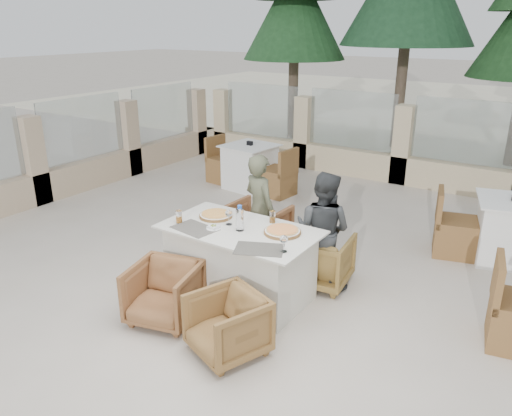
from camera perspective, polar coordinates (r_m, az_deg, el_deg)
The scene contains 24 objects.
ground at distance 5.44m, azimuth -0.36°, elevation -9.71°, with size 80.00×80.00×0.00m, color beige.
sand_patch at distance 18.31m, azimuth 25.26°, elevation 9.87°, with size 30.00×16.00×0.01m, color #FAF0CC.
perimeter_wall_far at distance 9.30m, azimuth 16.48°, elevation 7.54°, with size 10.00×0.34×1.60m, color beige, non-canonical shape.
perimeter_wall_left at distance 9.16m, azimuth -19.00°, elevation 7.08°, with size 0.34×7.00×1.60m, color #C6AD8C, non-canonical shape.
pine_far_left at distance 12.52m, azimuth 4.46°, elevation 20.37°, with size 2.42×2.42×5.50m, color #1F4A23.
dining_table at distance 5.23m, azimuth -1.82°, elevation -6.25°, with size 1.60×0.90×0.77m, color silver, non-canonical shape.
placemat_near_left at distance 5.11m, azimuth -7.04°, elevation -2.33°, with size 0.45×0.30×0.00m, color #5F5A52.
placemat_near_right at distance 4.61m, azimuth 0.37°, elevation -4.71°, with size 0.45×0.30×0.00m, color #524E46.
pizza_left at distance 5.38m, azimuth -4.62°, elevation -0.80°, with size 0.35×0.35×0.05m, color orange.
pizza_right at distance 4.95m, azimuth 3.03°, elevation -2.66°, with size 0.37×0.37×0.05m, color #F65C21.
water_bottle at distance 4.98m, azimuth -1.86°, elevation -1.14°, with size 0.08×0.08×0.27m, color #A6C6DA.
wine_glass_centre at distance 5.14m, azimuth -3.12°, elevation -0.95°, with size 0.08×0.08×0.18m, color white, non-canonical shape.
wine_glass_corner at distance 4.54m, azimuth 3.20°, elevation -3.96°, with size 0.08×0.08×0.18m, color silver, non-canonical shape.
beer_glass_left at distance 5.26m, azimuth -8.80°, elevation -0.99°, with size 0.07×0.07×0.13m, color orange.
beer_glass_right at distance 5.20m, azimuth 1.89°, elevation -1.01°, with size 0.06×0.06×0.13m, color #C3731B.
olive_dish at distance 5.07m, azimuth -4.88°, elevation -2.15°, with size 0.11×0.11×0.04m, color white, non-canonical shape.
armchair_far_left at distance 6.15m, azimuth -0.08°, elevation -2.60°, with size 0.71×0.73×0.66m, color #975D37.
armchair_far_right at distance 5.56m, azimuth 7.47°, elevation -5.85°, with size 0.61×0.63×0.57m, color olive.
armchair_near_left at distance 4.95m, azimuth -10.48°, elevation -9.54°, with size 0.62×0.64×0.58m, color brown.
armchair_near_right at distance 4.44m, azimuth -3.30°, elevation -13.21°, with size 0.59×0.61×0.55m, color brown.
diner_left at distance 5.88m, azimuth 0.42°, elevation -0.17°, with size 0.49×0.32×1.34m, color #555840.
diner_right at distance 5.37m, azimuth 7.64°, elevation -2.56°, with size 0.63×0.49×1.30m, color #323537.
bg_table_a at distance 8.71m, azimuth -0.71°, elevation 4.73°, with size 1.64×0.82×0.77m, color white, non-canonical shape.
bg_table_b at distance 6.73m, azimuth 27.05°, elevation -2.37°, with size 1.64×0.82×0.77m, color white, non-canonical shape.
Camera 1 is at (2.63, -3.91, 2.72)m, focal length 35.00 mm.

